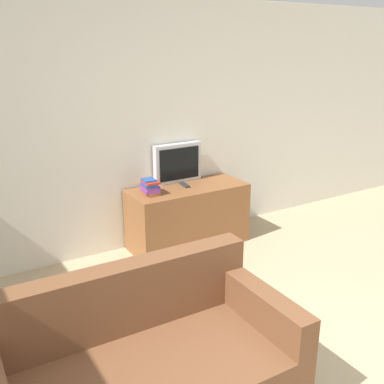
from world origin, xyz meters
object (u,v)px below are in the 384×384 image
at_px(television, 178,163).
at_px(book_stack, 150,187).
at_px(remote_on_stand, 184,185).
at_px(couch, 145,382).
at_px(tv_stand, 188,216).

distance_m(television, book_stack, 0.54).
bearing_deg(remote_on_stand, couch, -125.37).
distance_m(couch, remote_on_stand, 2.59).
relative_size(television, remote_on_stand, 3.13).
bearing_deg(television, couch, -123.53).
bearing_deg(book_stack, remote_on_stand, 8.96).
xyz_separation_m(tv_stand, television, (0.00, 0.23, 0.55)).
height_order(couch, book_stack, couch).
relative_size(television, book_stack, 2.54).
relative_size(tv_stand, television, 2.30).
distance_m(book_stack, remote_on_stand, 0.46).
height_order(television, couch, television).
bearing_deg(remote_on_stand, television, 85.12).
height_order(tv_stand, book_stack, book_stack).
relative_size(tv_stand, couch, 0.76).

